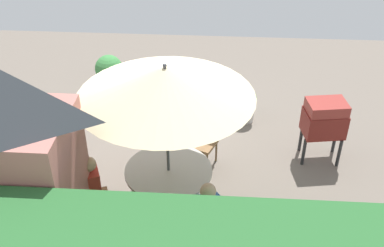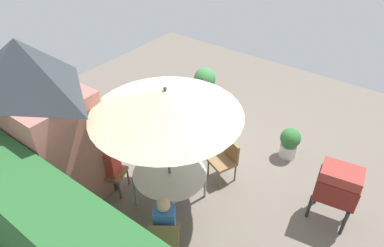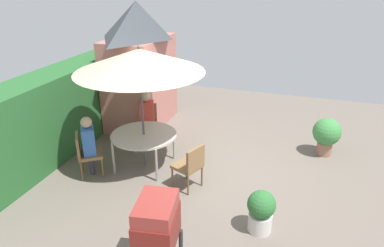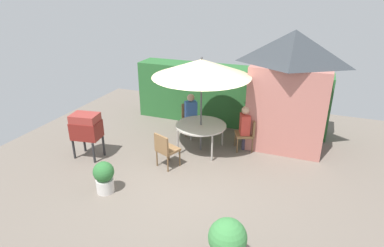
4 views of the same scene
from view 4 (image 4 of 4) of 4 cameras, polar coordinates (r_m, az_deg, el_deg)
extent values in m
plane|color=#6B6056|center=(7.80, -0.61, -9.11)|extent=(11.00, 11.00, 0.00)
cube|color=#28602D|center=(10.46, 6.50, 4.86)|extent=(6.03, 0.89, 1.84)
cube|color=#B26B60|center=(9.06, 16.31, 2.72)|extent=(1.99, 1.26, 2.30)
pyramid|color=#33383D|center=(8.67, 17.49, 12.59)|extent=(2.11, 1.34, 0.87)
cube|color=brown|center=(9.75, 16.53, 2.53)|extent=(0.84, 0.03, 1.79)
cylinder|color=#B2ADA3|center=(8.64, 1.57, -0.35)|extent=(1.35, 1.35, 0.04)
cylinder|color=gray|center=(8.56, -2.52, -3.36)|extent=(0.05, 0.05, 0.70)
cylinder|color=gray|center=(8.26, 3.54, -4.40)|extent=(0.05, 0.05, 0.70)
cylinder|color=gray|center=(9.35, -0.21, -0.95)|extent=(0.05, 0.05, 0.70)
cylinder|color=gray|center=(9.08, 5.37, -1.83)|extent=(0.05, 0.05, 0.70)
cylinder|color=#4C4C51|center=(8.45, 1.61, 2.92)|extent=(0.04, 0.04, 2.50)
cone|color=beige|center=(8.15, 1.69, 9.74)|extent=(2.50, 2.50, 0.44)
sphere|color=#4C4C51|center=(8.10, 1.71, 11.46)|extent=(0.06, 0.06, 0.06)
cube|color=maroon|center=(8.69, -18.04, -1.05)|extent=(0.77, 0.61, 0.45)
cube|color=maroon|center=(8.56, -18.30, 0.93)|extent=(0.73, 0.57, 0.20)
cylinder|color=#262628|center=(8.94, -20.04, -4.19)|extent=(0.06, 0.06, 0.55)
cylinder|color=#262628|center=(8.57, -16.86, -4.96)|extent=(0.06, 0.06, 0.55)
cylinder|color=#262628|center=(9.22, -18.38, -3.11)|extent=(0.06, 0.06, 0.55)
cylinder|color=#262628|center=(8.86, -15.24, -3.80)|extent=(0.06, 0.06, 0.55)
cube|color=olive|center=(8.88, 9.13, -1.92)|extent=(0.60, 0.60, 0.06)
cube|color=olive|center=(8.83, 10.56, -0.57)|extent=(0.22, 0.44, 0.45)
cylinder|color=brown|center=(8.84, 10.53, -3.77)|extent=(0.04, 0.04, 0.45)
cylinder|color=brown|center=(9.19, 10.06, -2.65)|extent=(0.04, 0.04, 0.45)
cylinder|color=brown|center=(8.77, 7.96, -3.82)|extent=(0.04, 0.04, 0.45)
cylinder|color=brown|center=(9.12, 7.59, -2.68)|extent=(0.04, 0.04, 0.45)
cube|color=olive|center=(9.72, -0.21, 0.64)|extent=(0.64, 0.64, 0.06)
cube|color=olive|center=(9.83, -0.51, 2.31)|extent=(0.40, 0.31, 0.45)
cylinder|color=brown|center=(10.03, 0.62, -0.02)|extent=(0.04, 0.04, 0.45)
cylinder|color=brown|center=(9.95, -1.61, -0.24)|extent=(0.04, 0.04, 0.45)
cylinder|color=brown|center=(9.68, 1.23, -0.91)|extent=(0.04, 0.04, 0.45)
cylinder|color=brown|center=(9.59, -1.07, -1.15)|extent=(0.04, 0.04, 0.45)
cube|color=olive|center=(8.00, -4.22, -4.59)|extent=(0.60, 0.60, 0.06)
cube|color=olive|center=(7.78, -5.42, -3.63)|extent=(0.44, 0.22, 0.45)
cylinder|color=brown|center=(8.13, -6.18, -6.00)|extent=(0.04, 0.04, 0.45)
cylinder|color=brown|center=(7.86, -4.27, -7.00)|extent=(0.04, 0.04, 0.45)
cylinder|color=brown|center=(8.36, -4.09, -5.06)|extent=(0.04, 0.04, 0.45)
cylinder|color=brown|center=(8.10, -2.17, -5.99)|extent=(0.04, 0.04, 0.45)
cylinder|color=silver|center=(7.42, -14.99, -10.46)|extent=(0.38, 0.38, 0.31)
sphere|color=#2D6B33|center=(7.24, -15.27, -8.18)|extent=(0.45, 0.45, 0.45)
sphere|color=#3D8442|center=(5.36, 6.26, -19.26)|extent=(0.61, 0.61, 0.61)
cube|color=#CC3D33|center=(8.76, 9.25, -0.11)|extent=(0.35, 0.41, 0.55)
sphere|color=tan|center=(8.61, 9.42, 2.31)|extent=(0.22, 0.22, 0.22)
cylinder|color=#383347|center=(8.97, 9.04, -3.13)|extent=(0.10, 0.10, 0.48)
cube|color=#3866B2|center=(9.61, -0.21, 2.32)|extent=(0.42, 0.39, 0.55)
sphere|color=tan|center=(9.48, -0.21, 4.56)|extent=(0.22, 0.22, 0.22)
cylinder|color=#383347|center=(9.80, -0.21, -0.49)|extent=(0.10, 0.10, 0.48)
camera|label=1|loc=(13.48, 7.42, 27.97)|focal=43.72mm
camera|label=2|loc=(12.25, -7.18, 27.44)|focal=31.68mm
camera|label=3|loc=(9.63, -42.83, 15.41)|focal=32.84mm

